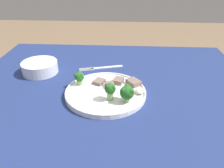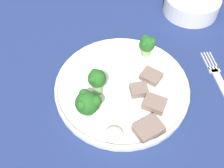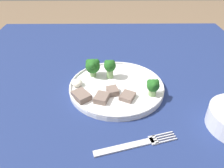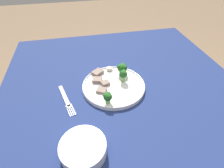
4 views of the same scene
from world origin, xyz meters
TOP-DOWN VIEW (x-y plane):
  - ground_plane at (0.00, 0.00)m, footprint 8.00×8.00m
  - table at (0.00, 0.00)m, footprint 1.05×1.05m
  - dinner_plate at (0.04, 0.01)m, footprint 0.27×0.27m
  - fork at (0.24, 0.05)m, footprint 0.07×0.18m
  - cream_bowl at (0.19, 0.29)m, footprint 0.14×0.14m
  - broccoli_floret_near_rim_left at (-0.02, -0.06)m, footprint 0.04×0.04m
  - broccoli_floret_center_left at (-0.01, -0.01)m, footprint 0.04×0.04m
  - broccoli_floret_back_left at (0.08, 0.11)m, footprint 0.04×0.03m
  - meat_slice_front_slice at (0.07, -0.00)m, footprint 0.04×0.04m
  - meat_slice_middle_slice at (0.10, -0.03)m, footprint 0.05×0.04m
  - meat_slice_rear_slice at (0.10, 0.04)m, footprint 0.05×0.05m
  - meat_slice_edge_slice at (0.10, -0.08)m, footprint 0.06×0.06m
  - sauce_dollop at (0.04, -0.10)m, footprint 0.03×0.03m

SIDE VIEW (x-z plane):
  - ground_plane at x=0.00m, z-range 0.00..0.00m
  - table at x=0.00m, z-range 0.26..0.98m
  - fork at x=0.24m, z-range 0.72..0.72m
  - dinner_plate at x=0.04m, z-range 0.72..0.74m
  - meat_slice_rear_slice at x=0.10m, z-range 0.73..0.74m
  - meat_slice_front_slice at x=0.07m, z-range 0.73..0.75m
  - meat_slice_middle_slice at x=0.10m, z-range 0.73..0.75m
  - meat_slice_edge_slice at x=0.10m, z-range 0.73..0.75m
  - sauce_dollop at x=0.04m, z-range 0.73..0.75m
  - cream_bowl at x=0.19m, z-range 0.72..0.76m
  - broccoli_floret_back_left at x=0.08m, z-range 0.74..0.78m
  - broccoli_floret_near_rim_left at x=-0.02m, z-range 0.74..0.79m
  - broccoli_floret_center_left at x=-0.01m, z-range 0.74..0.80m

